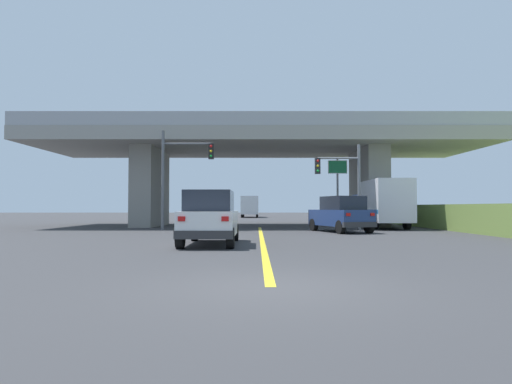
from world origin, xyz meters
TOP-DOWN VIEW (x-y plane):
  - ground at (0.00, 25.53)m, footprint 160.00×160.00m
  - overpass_bridge at (0.00, 25.53)m, footprint 32.55×10.72m
  - lane_divider_stripe at (0.00, 11.49)m, footprint 0.20×22.98m
  - suv_lead at (-1.98, 8.89)m, footprint 1.96×4.70m
  - suv_crossing at (4.53, 17.21)m, footprint 3.18×4.82m
  - box_truck at (8.23, 22.11)m, footprint 2.33×7.43m
  - traffic_signal_nearside at (5.07, 19.03)m, footprint 2.76×0.36m
  - traffic_signal_farside at (-4.99, 19.39)m, footprint 3.23×0.36m
  - highway_sign at (5.49, 23.33)m, footprint 1.34×0.17m
  - semi_truck_distant at (-1.12, 53.50)m, footprint 2.33×7.49m

SIDE VIEW (x-z plane):
  - ground at x=0.00m, z-range 0.00..0.00m
  - lane_divider_stripe at x=0.00m, z-range 0.00..0.01m
  - suv_crossing at x=4.53m, z-range 0.00..2.02m
  - suv_lead at x=-1.98m, z-range 0.00..2.02m
  - semi_truck_distant at x=-1.12m, z-range 0.10..2.98m
  - box_truck at x=8.23m, z-range 0.08..3.25m
  - traffic_signal_nearside at x=5.07m, z-range 0.62..5.84m
  - highway_sign at x=5.49m, z-range 1.06..5.93m
  - traffic_signal_farside at x=-4.99m, z-range 0.78..6.92m
  - overpass_bridge at x=0.00m, z-range 1.59..9.13m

